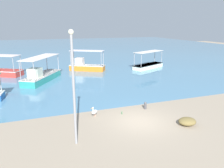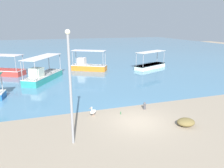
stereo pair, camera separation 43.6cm
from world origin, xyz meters
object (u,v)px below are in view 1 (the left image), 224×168
(pelican, at_px, (94,112))
(lamp_post, at_px, (73,84))
(mooring_bollard, at_px, (145,105))
(fishing_boat_center, at_px, (41,76))
(fishing_boat_far_left, at_px, (148,65))
(glass_bottle, at_px, (122,113))
(net_pile, at_px, (187,121))
(fishing_boat_outer, at_px, (86,66))

(pelican, height_order, lamp_post, lamp_post)
(mooring_bollard, bearing_deg, pelican, -179.24)
(fishing_boat_center, bearing_deg, mooring_bollard, -57.95)
(fishing_boat_far_left, distance_m, mooring_bollard, 17.28)
(fishing_boat_far_left, relative_size, mooring_bollard, 9.84)
(mooring_bollard, xyz_separation_m, glass_bottle, (-2.21, -0.39, -0.22))
(pelican, relative_size, net_pile, 0.65)
(lamp_post, height_order, glass_bottle, lamp_post)
(fishing_boat_outer, distance_m, mooring_bollard, 16.69)
(lamp_post, xyz_separation_m, net_pile, (7.63, -0.15, -3.34))
(fishing_boat_center, bearing_deg, fishing_boat_outer, 34.35)
(fishing_boat_outer, bearing_deg, net_pile, -83.37)
(fishing_boat_far_left, distance_m, lamp_post, 23.86)
(fishing_boat_outer, distance_m, glass_bottle, 17.09)
(fishing_boat_center, relative_size, lamp_post, 1.04)
(fishing_boat_outer, distance_m, pelican, 17.03)
(lamp_post, distance_m, net_pile, 8.33)
(net_pile, height_order, glass_bottle, net_pile)
(pelican, distance_m, mooring_bollard, 4.30)
(fishing_boat_far_left, distance_m, net_pile, 19.96)
(glass_bottle, bearing_deg, fishing_boat_center, 113.29)
(fishing_boat_far_left, height_order, pelican, fishing_boat_far_left)
(pelican, distance_m, net_pile, 6.64)
(mooring_bollard, bearing_deg, glass_bottle, -170.09)
(fishing_boat_far_left, distance_m, pelican, 19.80)
(net_pile, bearing_deg, mooring_bollard, 110.40)
(pelican, bearing_deg, net_pile, -31.97)
(fishing_boat_far_left, xyz_separation_m, net_pile, (-7.16, -18.63, -0.26))
(fishing_boat_outer, relative_size, net_pile, 4.27)
(glass_bottle, bearing_deg, net_pile, -42.00)
(fishing_boat_center, xyz_separation_m, pelican, (3.30, -12.21, -0.31))
(fishing_boat_outer, xyz_separation_m, net_pile, (2.35, -20.22, -0.45))
(mooring_bollard, xyz_separation_m, net_pile, (1.33, -3.57, -0.07))
(lamp_post, xyz_separation_m, mooring_bollard, (6.30, 3.42, -3.27))
(fishing_boat_center, bearing_deg, glass_bottle, -66.71)
(fishing_boat_outer, height_order, net_pile, fishing_boat_outer)
(fishing_boat_outer, distance_m, lamp_post, 20.95)
(fishing_boat_outer, relative_size, pelican, 6.59)
(pelican, xyz_separation_m, glass_bottle, (2.09, -0.33, -0.27))
(net_pile, relative_size, glass_bottle, 4.58)
(pelican, relative_size, glass_bottle, 2.96)
(pelican, bearing_deg, fishing_boat_outer, 78.89)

